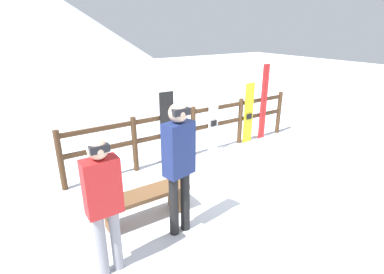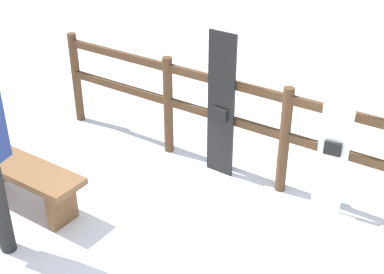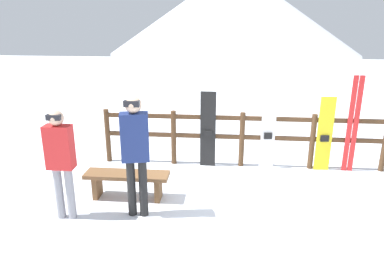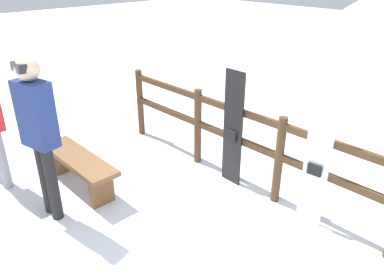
% 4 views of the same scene
% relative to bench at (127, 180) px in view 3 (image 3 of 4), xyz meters
% --- Properties ---
extents(ground_plane, '(40.00, 40.00, 0.00)m').
position_rel_bench_xyz_m(ground_plane, '(1.84, -0.28, -0.32)').
color(ground_plane, white).
extents(mountain_backdrop, '(18.00, 18.00, 6.00)m').
position_rel_bench_xyz_m(mountain_backdrop, '(1.84, 23.52, 2.68)').
color(mountain_backdrop, silver).
rests_on(mountain_backdrop, ground).
extents(fence, '(5.34, 0.10, 1.06)m').
position_rel_bench_xyz_m(fence, '(1.84, 1.52, 0.32)').
color(fence, '#4C331E').
rests_on(fence, ground).
extents(bench, '(1.32, 0.36, 0.43)m').
position_rel_bench_xyz_m(bench, '(0.00, 0.00, 0.00)').
color(bench, brown).
rests_on(bench, ground).
extents(person_red, '(0.37, 0.21, 1.60)m').
position_rel_bench_xyz_m(person_red, '(-0.72, -0.67, 0.63)').
color(person_red, gray).
rests_on(person_red, ground).
extents(person_navy, '(0.42, 0.29, 1.78)m').
position_rel_bench_xyz_m(person_navy, '(0.29, -0.50, 0.74)').
color(person_navy, black).
rests_on(person_navy, ground).
extents(snowboard_black_stripe, '(0.29, 0.06, 1.46)m').
position_rel_bench_xyz_m(snowboard_black_stripe, '(1.20, 1.46, 0.40)').
color(snowboard_black_stripe, black).
rests_on(snowboard_black_stripe, ground).
extents(snowboard_white, '(0.27, 0.08, 1.45)m').
position_rel_bench_xyz_m(snowboard_white, '(2.32, 1.46, 0.40)').
color(snowboard_white, white).
rests_on(snowboard_white, ground).
extents(snowboard_yellow, '(0.28, 0.07, 1.41)m').
position_rel_bench_xyz_m(snowboard_yellow, '(3.35, 1.46, 0.38)').
color(snowboard_yellow, yellow).
rests_on(snowboard_yellow, ground).
extents(ski_pair_red, '(0.20, 0.02, 1.80)m').
position_rel_bench_xyz_m(ski_pair_red, '(3.82, 1.46, 0.58)').
color(ski_pair_red, red).
rests_on(ski_pair_red, ground).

